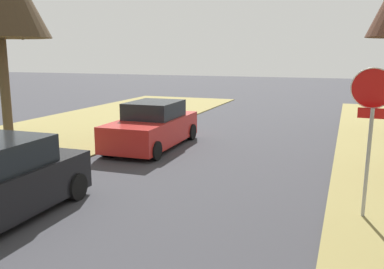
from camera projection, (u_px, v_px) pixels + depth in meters
name	position (u px, v px, depth m)	size (l,w,h in m)	color
stop_sign_far	(371.00, 111.00, 7.84)	(0.82, 0.66, 2.92)	#9EA0A5
parked_sedan_red	(152.00, 126.00, 14.45)	(2.03, 4.44, 1.57)	red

